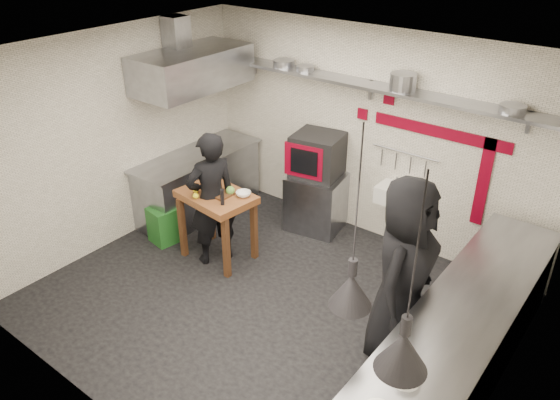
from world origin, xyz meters
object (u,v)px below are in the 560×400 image
Objects in this scene: green_bin at (164,225)px; prep_table at (218,226)px; oven_stand at (317,201)px; combi_oven at (318,155)px; chef_left at (212,199)px; chef_right at (403,272)px.

prep_table is (0.84, 0.18, 0.21)m from green_bin.
oven_stand is 0.69m from combi_oven.
combi_oven is at bearing -177.21° from chef_left.
chef_left is 2.61m from chef_right.
chef_left is (0.84, 0.10, 0.62)m from green_bin.
green_bin is at bearing -60.23° from chef_left.
chef_left reaches higher than green_bin.
oven_stand is 1.64m from chef_left.
chef_left is 0.89× the size of chef_right.
green_bin is at bearing -161.36° from prep_table.
prep_table is at bearing 12.03° from green_bin.
combi_oven is 0.68× the size of prep_table.
chef_right is (2.60, -0.16, 0.52)m from prep_table.
chef_right is (2.03, -1.56, 0.58)m from oven_stand.
green_bin is 1.05m from chef_left.
combi_oven is at bearing 121.27° from oven_stand.
green_bin is 0.29× the size of chef_left.
chef_right reaches higher than prep_table.
green_bin is at bearing -141.61° from oven_stand.
green_bin is (-1.38, -1.60, -0.84)m from combi_oven.
oven_stand is 0.87× the size of prep_table.
chef_left reaches higher than combi_oven.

